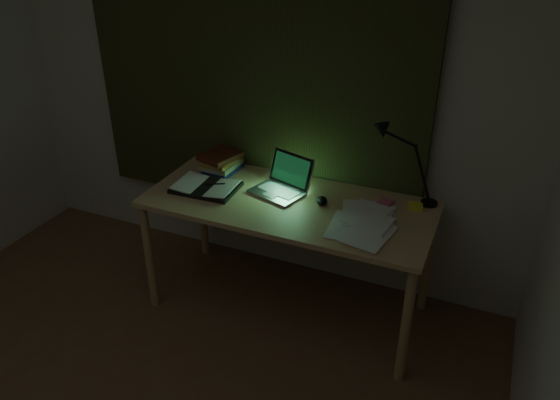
% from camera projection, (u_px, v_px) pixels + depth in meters
% --- Properties ---
extents(wall_back, '(3.50, 0.00, 2.50)m').
position_uv_depth(wall_back, '(254.00, 86.00, 3.35)').
color(wall_back, beige).
rests_on(wall_back, ground).
extents(curtain, '(2.20, 0.06, 2.00)m').
position_uv_depth(curtain, '(251.00, 55.00, 3.22)').
color(curtain, '#2A2E17').
rests_on(curtain, wall_back).
extents(desk, '(1.64, 0.72, 0.75)m').
position_uv_depth(desk, '(288.00, 256.00, 3.27)').
color(desk, tan).
rests_on(desk, floor).
extents(laptop, '(0.38, 0.41, 0.21)m').
position_uv_depth(laptop, '(277.00, 177.00, 3.13)').
color(laptop, silver).
rests_on(laptop, desk).
extents(open_textbook, '(0.38, 0.28, 0.03)m').
position_uv_depth(open_textbook, '(206.00, 187.00, 3.22)').
color(open_textbook, white).
rests_on(open_textbook, desk).
extents(book_stack, '(0.23, 0.26, 0.13)m').
position_uv_depth(book_stack, '(222.00, 162.00, 3.42)').
color(book_stack, white).
rests_on(book_stack, desk).
extents(loose_papers, '(0.41, 0.43, 0.02)m').
position_uv_depth(loose_papers, '(367.00, 222.00, 2.88)').
color(loose_papers, white).
rests_on(loose_papers, desk).
extents(mouse, '(0.09, 0.11, 0.04)m').
position_uv_depth(mouse, '(322.00, 201.00, 3.07)').
color(mouse, black).
rests_on(mouse, desk).
extents(sticky_yellow, '(0.10, 0.10, 0.02)m').
position_uv_depth(sticky_yellow, '(415.00, 206.00, 3.03)').
color(sticky_yellow, yellow).
rests_on(sticky_yellow, desk).
extents(sticky_pink, '(0.09, 0.09, 0.02)m').
position_uv_depth(sticky_pink, '(386.00, 203.00, 3.07)').
color(sticky_pink, '#E15784').
rests_on(sticky_pink, desk).
extents(desk_lamp, '(0.37, 0.30, 0.50)m').
position_uv_depth(desk_lamp, '(435.00, 164.00, 2.95)').
color(desk_lamp, black).
rests_on(desk_lamp, desk).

